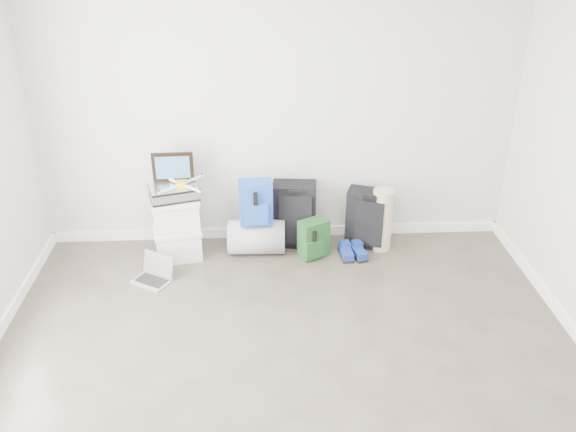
{
  "coord_description": "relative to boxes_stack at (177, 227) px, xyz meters",
  "views": [
    {
      "loc": [
        -0.19,
        -2.94,
        3.03
      ],
      "look_at": [
        0.07,
        1.9,
        0.53
      ],
      "focal_mm": 38.0,
      "sensor_mm": 36.0,
      "label": 1
    }
  ],
  "objects": [
    {
      "name": "drone",
      "position": [
        0.08,
        -0.02,
        0.45
      ],
      "size": [
        0.39,
        0.39,
        0.05
      ],
      "rotation": [
        0.0,
        0.0,
        0.02
      ],
      "color": "gold",
      "rests_on": "briefcase"
    },
    {
      "name": "blue_backpack",
      "position": [
        0.75,
        0.0,
        0.23
      ],
      "size": [
        0.32,
        0.24,
        0.43
      ],
      "rotation": [
        0.0,
        0.0,
        0.08
      ],
      "color": "#17439A",
      "rests_on": "duffel_bag"
    },
    {
      "name": "boxes_stack",
      "position": [
        0.0,
        0.0,
        0.0
      ],
      "size": [
        0.49,
        0.43,
        0.62
      ],
      "rotation": [
        0.0,
        0.0,
        0.19
      ],
      "color": "silver",
      "rests_on": "ground"
    },
    {
      "name": "duffel_bag",
      "position": [
        0.75,
        0.03,
        -0.15
      ],
      "size": [
        0.56,
        0.36,
        0.33
      ],
      "primitive_type": "cylinder",
      "rotation": [
        0.0,
        1.57,
        -0.05
      ],
      "color": "#909398",
      "rests_on": "ground"
    },
    {
      "name": "briefcase",
      "position": [
        0.0,
        0.0,
        0.37
      ],
      "size": [
        0.49,
        0.42,
        0.12
      ],
      "primitive_type": "cube",
      "rotation": [
        0.0,
        0.0,
        0.28
      ],
      "color": "#B2B2B7",
      "rests_on": "boxes_stack"
    },
    {
      "name": "shoes",
      "position": [
        1.66,
        -0.1,
        -0.27
      ],
      "size": [
        0.26,
        0.28,
        0.09
      ],
      "rotation": [
        0.0,
        0.0,
        0.15
      ],
      "color": "black",
      "rests_on": "ground"
    },
    {
      "name": "room_envelope",
      "position": [
        0.97,
        -2.13,
        1.41
      ],
      "size": [
        4.52,
        5.02,
        2.71
      ],
      "color": "beige",
      "rests_on": "ground"
    },
    {
      "name": "carry_on",
      "position": [
        1.82,
        0.12,
        -0.02
      ],
      "size": [
        0.43,
        0.35,
        0.59
      ],
      "rotation": [
        0.0,
        0.0,
        -0.35
      ],
      "color": "black",
      "rests_on": "ground"
    },
    {
      "name": "green_backpack",
      "position": [
        1.29,
        -0.07,
        -0.13
      ],
      "size": [
        0.31,
        0.3,
        0.38
      ],
      "rotation": [
        0.0,
        0.0,
        0.49
      ],
      "color": "#153A1A",
      "rests_on": "ground"
    },
    {
      "name": "rolled_rug",
      "position": [
        1.96,
        0.06,
        -0.0
      ],
      "size": [
        0.2,
        0.2,
        0.62
      ],
      "primitive_type": "cylinder",
      "color": "tan",
      "rests_on": "ground"
    },
    {
      "name": "ground",
      "position": [
        0.97,
        -2.15,
        -0.31
      ],
      "size": [
        5.0,
        5.0,
        0.0
      ],
      "primitive_type": "plane",
      "color": "#3A322A",
      "rests_on": "ground"
    },
    {
      "name": "large_suitcase",
      "position": [
        1.12,
        0.18,
        0.01
      ],
      "size": [
        0.44,
        0.31,
        0.65
      ],
      "rotation": [
        0.0,
        0.0,
        -0.11
      ],
      "color": "black",
      "rests_on": "ground"
    },
    {
      "name": "laptop",
      "position": [
        -0.18,
        -0.41,
        -0.26
      ],
      "size": [
        0.39,
        0.36,
        0.23
      ],
      "rotation": [
        0.0,
        0.0,
        -0.54
      ],
      "color": "silver",
      "rests_on": "ground"
    },
    {
      "name": "painting",
      "position": [
        0.0,
        0.1,
        0.57
      ],
      "size": [
        0.37,
        0.04,
        0.28
      ],
      "rotation": [
        0.0,
        0.0,
        0.03
      ],
      "color": "black",
      "rests_on": "briefcase"
    }
  ]
}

